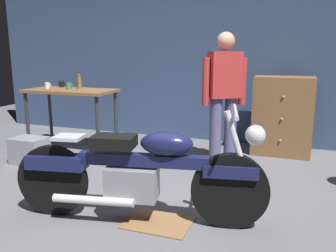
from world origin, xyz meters
The scene contains 12 objects.
ground_plane centered at (0.00, 0.00, 0.00)m, with size 12.00×12.00×0.00m, color slate.
back_wall centered at (0.00, 2.80, 1.55)m, with size 8.00×0.12×3.10m, color #384C70.
workbench centered at (-1.77, 1.50, 0.79)m, with size 1.30×0.64×0.90m.
motorcycle centered at (0.10, -0.21, 0.45)m, with size 2.16×0.75×1.00m.
person_standing centered at (0.47, 1.51, 0.93)m, with size 0.49×0.39×1.67m.
wooden_dresser centered at (1.15, 2.30, 0.55)m, with size 0.80×0.47×1.10m.
drip_tray centered at (0.26, -0.21, 0.01)m, with size 0.56×0.40×0.01m, color olive.
storage_bin centered at (-1.92, 0.75, 0.17)m, with size 0.44×0.32×0.34m, color gray.
mug_black_matte centered at (-2.09, 1.73, 0.95)m, with size 0.11×0.08×0.10m.
mug_green_speckled centered at (-1.81, 1.52, 0.95)m, with size 0.11×0.08×0.09m.
mug_white_ceramic centered at (-2.17, 1.50, 0.95)m, with size 0.10×0.07×0.09m.
bottle centered at (-1.72, 1.65, 1.00)m, with size 0.06×0.06×0.24m.
Camera 1 is at (1.27, -2.75, 1.44)m, focal length 37.16 mm.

